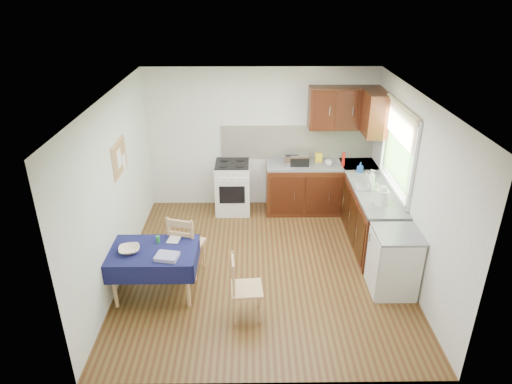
{
  "coord_description": "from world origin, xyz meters",
  "views": [
    {
      "loc": [
        -0.17,
        -5.55,
        3.84
      ],
      "look_at": [
        -0.1,
        0.25,
        1.09
      ],
      "focal_mm": 32.0,
      "sensor_mm": 36.0,
      "label": 1
    }
  ],
  "objects_px": {
    "chair_near": "(243,286)",
    "chair_far": "(185,243)",
    "dish_rack": "(368,186)",
    "dining_table": "(153,257)",
    "kettle": "(382,196)",
    "toaster": "(292,161)",
    "sandwich_press": "(299,159)"
  },
  "relations": [
    {
      "from": "toaster",
      "to": "kettle",
      "type": "height_order",
      "value": "kettle"
    },
    {
      "from": "dining_table",
      "to": "dish_rack",
      "type": "relative_size",
      "value": 2.86
    },
    {
      "from": "sandwich_press",
      "to": "dish_rack",
      "type": "bearing_deg",
      "value": -36.57
    },
    {
      "from": "dining_table",
      "to": "chair_far",
      "type": "height_order",
      "value": "chair_far"
    },
    {
      "from": "chair_far",
      "to": "sandwich_press",
      "type": "relative_size",
      "value": 2.95
    },
    {
      "from": "toaster",
      "to": "kettle",
      "type": "bearing_deg",
      "value": -53.72
    },
    {
      "from": "toaster",
      "to": "chair_far",
      "type": "bearing_deg",
      "value": -132.12
    },
    {
      "from": "toaster",
      "to": "sandwich_press",
      "type": "distance_m",
      "value": 0.14
    },
    {
      "from": "toaster",
      "to": "chair_near",
      "type": "bearing_deg",
      "value": -107.37
    },
    {
      "from": "dining_table",
      "to": "kettle",
      "type": "bearing_deg",
      "value": 9.11
    },
    {
      "from": "chair_near",
      "to": "toaster",
      "type": "relative_size",
      "value": 3.34
    },
    {
      "from": "chair_far",
      "to": "sandwich_press",
      "type": "bearing_deg",
      "value": -116.58
    },
    {
      "from": "dining_table",
      "to": "toaster",
      "type": "bearing_deg",
      "value": 44.23
    },
    {
      "from": "sandwich_press",
      "to": "kettle",
      "type": "height_order",
      "value": "kettle"
    },
    {
      "from": "chair_far",
      "to": "dish_rack",
      "type": "xyz_separation_m",
      "value": [
        2.72,
        0.95,
        0.42
      ]
    },
    {
      "from": "dish_rack",
      "to": "kettle",
      "type": "bearing_deg",
      "value": -103.39
    },
    {
      "from": "chair_near",
      "to": "toaster",
      "type": "distance_m",
      "value": 2.93
    },
    {
      "from": "chair_far",
      "to": "toaster",
      "type": "xyz_separation_m",
      "value": [
        1.62,
        1.86,
        0.49
      ]
    },
    {
      "from": "toaster",
      "to": "kettle",
      "type": "distance_m",
      "value": 1.89
    },
    {
      "from": "chair_near",
      "to": "chair_far",
      "type": "bearing_deg",
      "value": 37.65
    },
    {
      "from": "sandwich_press",
      "to": "dish_rack",
      "type": "xyz_separation_m",
      "value": [
        0.98,
        -0.97,
        -0.07
      ]
    },
    {
      "from": "chair_near",
      "to": "kettle",
      "type": "bearing_deg",
      "value": -61.35
    },
    {
      "from": "toaster",
      "to": "sandwich_press",
      "type": "relative_size",
      "value": 0.79
    },
    {
      "from": "dining_table",
      "to": "kettle",
      "type": "distance_m",
      "value": 3.25
    },
    {
      "from": "kettle",
      "to": "chair_near",
      "type": "bearing_deg",
      "value": -147.07
    },
    {
      "from": "dining_table",
      "to": "chair_far",
      "type": "xyz_separation_m",
      "value": [
        0.35,
        0.44,
        -0.07
      ]
    },
    {
      "from": "chair_far",
      "to": "chair_near",
      "type": "xyz_separation_m",
      "value": [
        0.81,
        -0.91,
        -0.05
      ]
    },
    {
      "from": "chair_far",
      "to": "dish_rack",
      "type": "distance_m",
      "value": 2.91
    },
    {
      "from": "sandwich_press",
      "to": "dish_rack",
      "type": "relative_size",
      "value": 0.82
    },
    {
      "from": "chair_far",
      "to": "dish_rack",
      "type": "relative_size",
      "value": 2.42
    },
    {
      "from": "dining_table",
      "to": "kettle",
      "type": "relative_size",
      "value": 3.74
    },
    {
      "from": "dining_table",
      "to": "toaster",
      "type": "relative_size",
      "value": 4.41
    }
  ]
}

